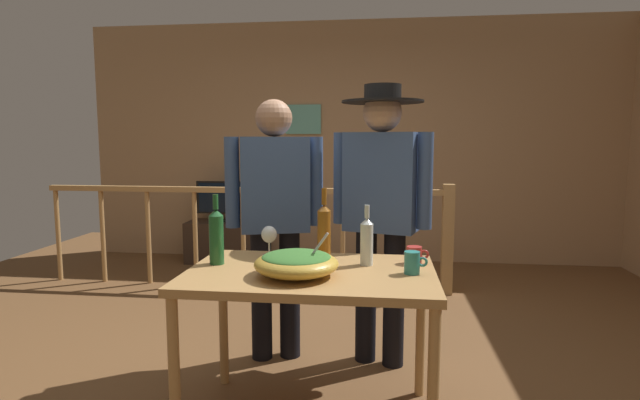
{
  "coord_description": "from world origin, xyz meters",
  "views": [
    {
      "loc": [
        0.37,
        -3.02,
        1.4
      ],
      "look_at": [
        0.04,
        -0.33,
        1.07
      ],
      "focal_mm": 28.17,
      "sensor_mm": 36.0,
      "label": 1
    }
  ],
  "objects_px": {
    "serving_table": "(311,287)",
    "tv_console": "(227,242)",
    "mug_teal": "(412,263)",
    "flat_screen_tv": "(226,198)",
    "wine_bottle_amber": "(324,230)",
    "salad_bowl": "(296,262)",
    "framed_picture": "(303,119)",
    "wine_bottle_green": "(216,235)",
    "person_standing_right": "(381,198)",
    "mug_red": "(415,255)",
    "person_standing_left": "(275,207)",
    "stair_railing": "(293,223)",
    "wine_glass": "(269,236)",
    "wine_bottle_clear": "(367,241)"
  },
  "relations": [
    {
      "from": "serving_table",
      "to": "wine_bottle_amber",
      "type": "xyz_separation_m",
      "value": [
        0.04,
        0.24,
        0.24
      ]
    },
    {
      "from": "tv_console",
      "to": "serving_table",
      "type": "distance_m",
      "value": 3.48
    },
    {
      "from": "stair_railing",
      "to": "serving_table",
      "type": "distance_m",
      "value": 2.27
    },
    {
      "from": "tv_console",
      "to": "salad_bowl",
      "type": "distance_m",
      "value": 3.58
    },
    {
      "from": "stair_railing",
      "to": "wine_glass",
      "type": "height_order",
      "value": "stair_railing"
    },
    {
      "from": "tv_console",
      "to": "wine_bottle_amber",
      "type": "bearing_deg",
      "value": -63.48
    },
    {
      "from": "wine_glass",
      "to": "person_standing_right",
      "type": "distance_m",
      "value": 0.77
    },
    {
      "from": "flat_screen_tv",
      "to": "person_standing_right",
      "type": "bearing_deg",
      "value": -53.9
    },
    {
      "from": "serving_table",
      "to": "tv_console",
      "type": "bearing_deg",
      "value": 114.19
    },
    {
      "from": "person_standing_left",
      "to": "person_standing_right",
      "type": "xyz_separation_m",
      "value": [
        0.66,
        -0.0,
        0.07
      ]
    },
    {
      "from": "mug_red",
      "to": "wine_bottle_amber",
      "type": "bearing_deg",
      "value": 174.9
    },
    {
      "from": "stair_railing",
      "to": "wine_bottle_green",
      "type": "xyz_separation_m",
      "value": [
        -0.01,
        -2.15,
        0.29
      ]
    },
    {
      "from": "salad_bowl",
      "to": "wine_bottle_green",
      "type": "bearing_deg",
      "value": 158.58
    },
    {
      "from": "mug_red",
      "to": "person_standing_left",
      "type": "relative_size",
      "value": 0.07
    },
    {
      "from": "tv_console",
      "to": "wine_glass",
      "type": "distance_m",
      "value": 3.17
    },
    {
      "from": "tv_console",
      "to": "person_standing_left",
      "type": "relative_size",
      "value": 0.55
    },
    {
      "from": "stair_railing",
      "to": "person_standing_right",
      "type": "xyz_separation_m",
      "value": [
        0.81,
        -1.49,
        0.42
      ]
    },
    {
      "from": "mug_teal",
      "to": "flat_screen_tv",
      "type": "bearing_deg",
      "value": 121.25
    },
    {
      "from": "salad_bowl",
      "to": "person_standing_left",
      "type": "xyz_separation_m",
      "value": [
        -0.28,
        0.83,
        0.14
      ]
    },
    {
      "from": "tv_console",
      "to": "mug_teal",
      "type": "bearing_deg",
      "value": -59.01
    },
    {
      "from": "serving_table",
      "to": "flat_screen_tv",
      "type": "bearing_deg",
      "value": 114.41
    },
    {
      "from": "person_standing_left",
      "to": "person_standing_right",
      "type": "distance_m",
      "value": 0.66
    },
    {
      "from": "wine_glass",
      "to": "wine_bottle_clear",
      "type": "height_order",
      "value": "wine_bottle_clear"
    },
    {
      "from": "serving_table",
      "to": "person_standing_left",
      "type": "bearing_deg",
      "value": 114.51
    },
    {
      "from": "salad_bowl",
      "to": "wine_glass",
      "type": "distance_m",
      "value": 0.43
    },
    {
      "from": "wine_bottle_clear",
      "to": "wine_bottle_amber",
      "type": "height_order",
      "value": "wine_bottle_amber"
    },
    {
      "from": "wine_bottle_amber",
      "to": "mug_teal",
      "type": "bearing_deg",
      "value": -29.11
    },
    {
      "from": "flat_screen_tv",
      "to": "salad_bowl",
      "type": "distance_m",
      "value": 3.5
    },
    {
      "from": "stair_railing",
      "to": "serving_table",
      "type": "xyz_separation_m",
      "value": [
        0.48,
        -2.22,
        0.06
      ]
    },
    {
      "from": "wine_bottle_green",
      "to": "person_standing_right",
      "type": "xyz_separation_m",
      "value": [
        0.82,
        0.66,
        0.12
      ]
    },
    {
      "from": "flat_screen_tv",
      "to": "wine_bottle_clear",
      "type": "height_order",
      "value": "wine_bottle_clear"
    },
    {
      "from": "wine_glass",
      "to": "mug_red",
      "type": "bearing_deg",
      "value": -4.62
    },
    {
      "from": "flat_screen_tv",
      "to": "wine_bottle_amber",
      "type": "xyz_separation_m",
      "value": [
        1.45,
        -2.87,
        0.19
      ]
    },
    {
      "from": "mug_red",
      "to": "person_standing_left",
      "type": "bearing_deg",
      "value": 147.8
    },
    {
      "from": "salad_bowl",
      "to": "person_standing_right",
      "type": "bearing_deg",
      "value": 65.34
    },
    {
      "from": "framed_picture",
      "to": "stair_railing",
      "type": "height_order",
      "value": "framed_picture"
    },
    {
      "from": "wine_bottle_clear",
      "to": "wine_glass",
      "type": "bearing_deg",
      "value": 166.56
    },
    {
      "from": "wine_bottle_amber",
      "to": "stair_railing",
      "type": "bearing_deg",
      "value": 104.62
    },
    {
      "from": "salad_bowl",
      "to": "person_standing_right",
      "type": "height_order",
      "value": "person_standing_right"
    },
    {
      "from": "framed_picture",
      "to": "wine_bottle_green",
      "type": "bearing_deg",
      "value": -88.54
    },
    {
      "from": "framed_picture",
      "to": "mug_teal",
      "type": "distance_m",
      "value": 3.69
    },
    {
      "from": "framed_picture",
      "to": "salad_bowl",
      "type": "relative_size",
      "value": 1.05
    },
    {
      "from": "wine_bottle_green",
      "to": "wine_bottle_amber",
      "type": "xyz_separation_m",
      "value": [
        0.52,
        0.18,
        0.01
      ]
    },
    {
      "from": "wine_bottle_amber",
      "to": "mug_red",
      "type": "distance_m",
      "value": 0.48
    },
    {
      "from": "tv_console",
      "to": "wine_bottle_amber",
      "type": "xyz_separation_m",
      "value": [
        1.45,
        -2.9,
        0.69
      ]
    },
    {
      "from": "stair_railing",
      "to": "mug_red",
      "type": "distance_m",
      "value": 2.25
    },
    {
      "from": "framed_picture",
      "to": "wine_bottle_green",
      "type": "distance_m",
      "value": 3.44
    },
    {
      "from": "person_standing_right",
      "to": "tv_console",
      "type": "bearing_deg",
      "value": -38.11
    },
    {
      "from": "wine_bottle_green",
      "to": "serving_table",
      "type": "bearing_deg",
      "value": -7.5
    },
    {
      "from": "wine_glass",
      "to": "wine_bottle_clear",
      "type": "xyz_separation_m",
      "value": [
        0.52,
        -0.13,
        0.01
      ]
    }
  ]
}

